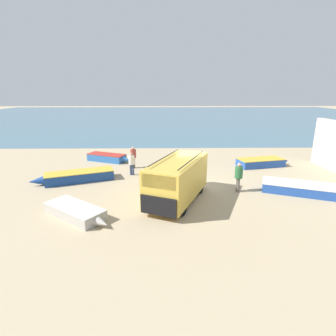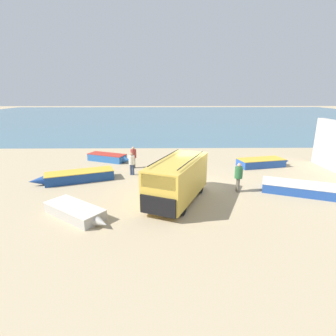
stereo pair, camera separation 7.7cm
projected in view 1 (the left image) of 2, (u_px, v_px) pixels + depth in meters
The scene contains 11 objects.
ground_plane at pixel (196, 187), 16.84m from camera, with size 200.00×200.00×0.00m, color tan.
sea_water at pixel (171, 116), 66.76m from camera, with size 120.00×80.00×0.01m, color #477084.
parked_van at pixel (178, 179), 14.30m from camera, with size 3.84×5.52×2.46m.
fishing_rowboat_0 at pixel (301, 188), 15.73m from camera, with size 5.00×3.11×0.58m.
fishing_rowboat_1 at pixel (262, 162), 21.41m from camera, with size 4.59×2.29×0.63m.
fishing_rowboat_2 at pixel (108, 158), 22.93m from camera, with size 4.08×2.45×0.63m.
fishing_rowboat_3 at pixel (77, 176), 17.75m from camera, with size 5.38×2.90×0.67m.
fishing_rowboat_4 at pixel (77, 212), 12.67m from camera, with size 3.71×3.09×0.54m.
fisherman_0 at pixel (133, 155), 20.67m from camera, with size 0.45×0.45×1.73m.
fisherman_1 at pixel (132, 162), 18.92m from camera, with size 0.44×0.44×1.67m.
fisherman_2 at pixel (239, 175), 15.71m from camera, with size 0.47×0.47×1.80m.
Camera 1 is at (-2.06, -15.80, 5.85)m, focal length 28.00 mm.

